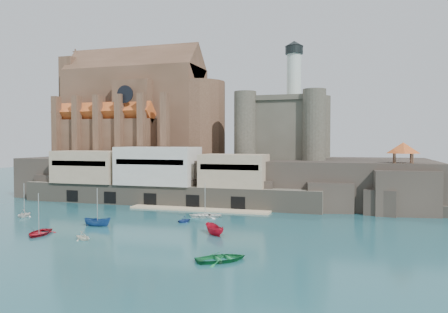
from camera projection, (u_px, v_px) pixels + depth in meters
name	position (u px, v px, depth m)	size (l,w,h in m)	color
ground	(151.00, 225.00, 74.05)	(300.00, 300.00, 0.00)	#184952
promontory	(220.00, 178.00, 111.54)	(100.00, 36.00, 10.00)	black
quay	(156.00, 178.00, 98.88)	(70.00, 12.00, 13.05)	#6E6758
church	(140.00, 113.00, 120.36)	(47.00, 25.93, 30.51)	#503525
castle_keep	(285.00, 125.00, 107.90)	(21.20, 21.20, 29.30)	#403D32
rock_outcrop	(403.00, 193.00, 86.21)	(14.50, 10.50, 8.70)	black
pavilion	(403.00, 149.00, 86.06)	(6.40, 6.40, 5.40)	#503525
boat_0	(39.00, 235.00, 66.68)	(4.09, 1.19, 5.73)	maroon
boat_1	(83.00, 240.00, 63.33)	(2.57, 1.57, 2.98)	white
boat_2	(98.00, 226.00, 73.66)	(1.78, 1.83, 4.73)	navy
boat_3	(221.00, 261.00, 52.05)	(4.45, 1.29, 6.23)	#1C7F42
boat_4	(24.00, 217.00, 82.44)	(2.99, 1.82, 3.46)	silver
boat_5	(214.00, 234.00, 66.92)	(1.85, 1.90, 4.93)	red
boat_6	(205.00, 217.00, 82.23)	(4.38, 1.27, 6.13)	white
boat_7	(184.00, 222.00, 77.02)	(2.44, 1.49, 2.83)	navy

